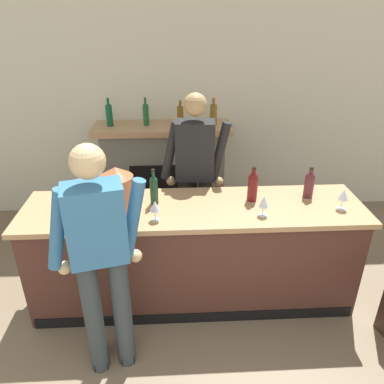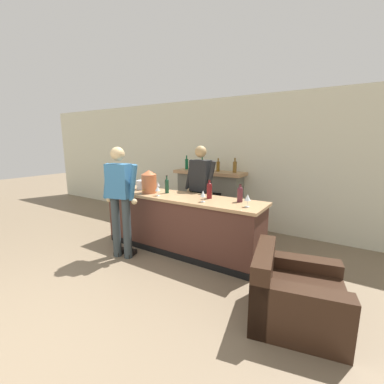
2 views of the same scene
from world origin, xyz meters
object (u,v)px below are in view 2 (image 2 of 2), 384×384
wine_bottle_rose_blush (167,185)px  fireplace_stone (209,197)px  ice_bucket_steel (143,185)px  wine_bottle_merlot_tall (240,194)px  person_customer (120,198)px  wine_glass_by_dispenser (158,185)px  wine_glass_back_row (158,189)px  wine_bottle_port_short (209,190)px  wine_glass_near_bucket (203,194)px  copper_dispenser (149,181)px  person_bartender (200,189)px  potted_plant_corner (121,205)px  armchair_black (291,296)px  wine_glass_front_left (248,198)px

wine_bottle_rose_blush → fireplace_stone: bearing=88.1°
ice_bucket_steel → wine_bottle_merlot_tall: size_ratio=0.91×
person_customer → wine_glass_by_dispenser: bearing=88.3°
ice_bucket_steel → wine_glass_back_row: same height
ice_bucket_steel → wine_bottle_port_short: size_ratio=0.82×
wine_glass_near_bucket → wine_glass_back_row: size_ratio=1.02×
person_customer → wine_glass_back_row: 0.61m
wine_bottle_merlot_tall → copper_dispenser: bearing=-172.7°
wine_glass_by_dispenser → wine_bottle_port_short: bearing=-4.6°
ice_bucket_steel → wine_bottle_rose_blush: 0.61m
person_bartender → copper_dispenser: 0.94m
wine_bottle_rose_blush → wine_bottle_merlot_tall: 1.32m
potted_plant_corner → wine_glass_by_dispenser: size_ratio=4.91×
fireplace_stone → armchair_black: 3.26m
person_customer → wine_glass_front_left: bearing=18.0°
person_customer → wine_glass_back_row: (0.34, 0.50, 0.10)m
fireplace_stone → armchair_black: bearing=-46.0°
ice_bucket_steel → wine_glass_front_left: wine_glass_front_left is taller
wine_bottle_merlot_tall → wine_glass_by_dispenser: (-1.62, 0.05, -0.02)m
potted_plant_corner → copper_dispenser: copper_dispenser is taller
person_customer → wine_glass_back_row: bearing=56.0°
person_customer → wine_bottle_port_short: person_customer is taller
wine_bottle_rose_blush → wine_glass_back_row: (0.02, -0.27, -0.02)m
fireplace_stone → wine_bottle_rose_blush: bearing=-91.9°
wine_bottle_port_short → wine_glass_near_bucket: (0.04, -0.26, -0.02)m
person_customer → wine_bottle_rose_blush: size_ratio=5.66×
copper_dispenser → fireplace_stone: bearing=78.6°
person_bartender → wine_bottle_rose_blush: person_bartender is taller
copper_dispenser → wine_bottle_rose_blush: 0.32m
armchair_black → wine_bottle_merlot_tall: size_ratio=3.80×
wine_glass_back_row → fireplace_stone: bearing=89.0°
person_customer → wine_glass_front_left: size_ratio=10.06×
wine_bottle_rose_blush → wine_glass_front_left: wine_bottle_rose_blush is taller
wine_bottle_rose_blush → wine_glass_front_left: (1.52, -0.17, -0.01)m
armchair_black → wine_bottle_merlot_tall: bearing=136.2°
wine_bottle_port_short → wine_bottle_merlot_tall: bearing=4.2°
potted_plant_corner → wine_bottle_port_short: wine_bottle_port_short is taller
armchair_black → wine_glass_back_row: wine_glass_back_row is taller
armchair_black → wine_glass_by_dispenser: wine_glass_by_dispenser is taller
potted_plant_corner → copper_dispenser: (1.91, -1.02, 0.89)m
wine_glass_front_left → wine_glass_near_bucket: bearing=-174.1°
wine_bottle_rose_blush → wine_glass_by_dispenser: (-0.30, 0.11, -0.03)m
armchair_black → wine_glass_by_dispenser: bearing=159.2°
person_customer → wine_glass_near_bucket: (1.18, 0.53, 0.10)m
wine_bottle_rose_blush → wine_glass_near_bucket: (0.86, -0.24, -0.02)m
fireplace_stone → person_bartender: person_bartender is taller
fireplace_stone → wine_glass_front_left: bearing=-47.8°
person_customer → ice_bucket_steel: (-0.29, 0.82, 0.06)m
fireplace_stone → potted_plant_corner: (-2.23, -0.58, -0.35)m
armchair_black → wine_bottle_port_short: size_ratio=3.40×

